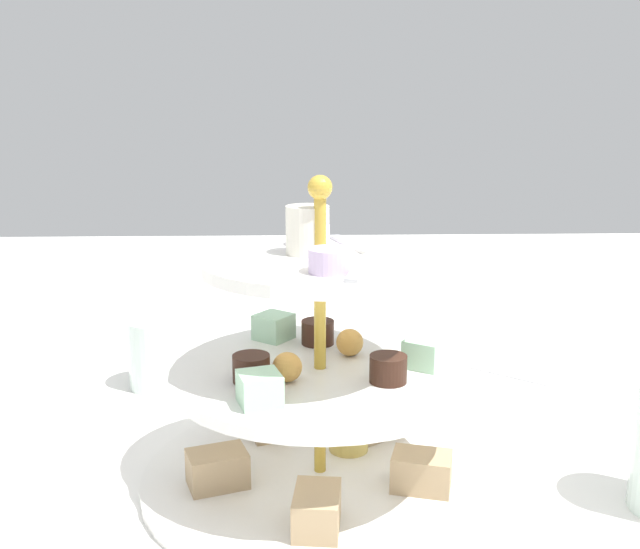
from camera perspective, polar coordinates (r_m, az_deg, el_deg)
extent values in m
plane|color=white|center=(0.67, 0.00, -15.71)|extent=(2.40, 2.40, 0.00)
cylinder|color=white|center=(0.66, 0.00, -15.33)|extent=(0.31, 0.31, 0.01)
cylinder|color=white|center=(0.62, 0.00, -7.67)|extent=(0.25, 0.25, 0.01)
cylinder|color=white|center=(0.60, 0.00, 0.86)|extent=(0.20, 0.20, 0.01)
cylinder|color=gold|center=(0.61, 0.00, -5.19)|extent=(0.01, 0.01, 0.26)
sphere|color=gold|center=(0.59, 0.00, 6.77)|extent=(0.02, 0.02, 0.02)
cube|color=tan|center=(0.58, -0.24, -17.82)|extent=(0.05, 0.04, 0.03)
cube|color=tan|center=(0.63, 7.88, -14.89)|extent=(0.05, 0.06, 0.03)
cube|color=tan|center=(0.72, 4.40, -11.19)|extent=(0.05, 0.06, 0.03)
cube|color=tan|center=(0.72, -4.08, -11.10)|extent=(0.06, 0.05, 0.03)
cube|color=tan|center=(0.64, -7.96, -14.70)|extent=(0.05, 0.06, 0.03)
cylinder|color=#E5C660|center=(0.69, 2.23, -12.89)|extent=(0.04, 0.04, 0.01)
cylinder|color=#381E14|center=(0.59, -5.36, -7.26)|extent=(0.03, 0.03, 0.02)
cylinder|color=#381E14|center=(0.59, 5.31, -7.30)|extent=(0.03, 0.03, 0.02)
cylinder|color=#381E14|center=(0.68, 0.05, -4.50)|extent=(0.03, 0.03, 0.02)
cube|color=#B2E5BC|center=(0.69, -3.62, -4.06)|extent=(0.04, 0.04, 0.02)
cube|color=#B2E5BC|center=(0.55, -4.71, -8.83)|extent=(0.04, 0.04, 0.02)
cube|color=#B2E5BC|center=(0.62, 8.17, -6.15)|extent=(0.04, 0.04, 0.02)
sphere|color=gold|center=(0.59, -2.56, -7.18)|extent=(0.02, 0.02, 0.02)
sphere|color=gold|center=(0.65, 2.32, -5.28)|extent=(0.02, 0.02, 0.02)
cylinder|color=silver|center=(0.65, -0.74, 3.10)|extent=(0.03, 0.03, 0.02)
cylinder|color=silver|center=(0.54, 0.88, 1.09)|extent=(0.03, 0.03, 0.02)
cylinder|color=white|center=(0.60, -0.98, 3.47)|extent=(0.04, 0.04, 0.04)
cube|color=silver|center=(0.55, 3.20, 0.55)|extent=(0.09, 0.03, 0.00)
cube|color=silver|center=(0.64, 2.51, 2.30)|extent=(0.09, 0.04, 0.00)
cylinder|color=silver|center=(0.87, -12.56, -5.99)|extent=(0.06, 0.06, 0.08)
cylinder|color=white|center=(0.94, -3.12, -6.63)|extent=(0.09, 0.09, 0.01)
cylinder|color=white|center=(0.93, -3.14, -5.15)|extent=(0.06, 0.06, 0.04)
cylinder|color=#D14C56|center=(0.92, -3.16, -4.06)|extent=(0.06, 0.06, 0.01)
cube|color=silver|center=(0.93, 12.45, -7.09)|extent=(0.12, 0.14, 0.00)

